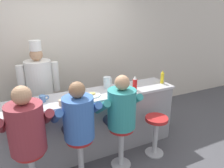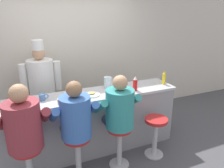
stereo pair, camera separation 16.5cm
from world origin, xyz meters
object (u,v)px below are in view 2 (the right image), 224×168
Objects in this scene: water_pitcher_clear at (108,82)px; cereal_bowl at (25,105)px; breakfast_plate at (91,94)px; coffee_mug_blue at (42,97)px; cook_in_whites_near at (42,85)px; diner_seated_teal at (119,111)px; mustard_bottle_yellow at (164,78)px; diner_seated_maroon at (24,128)px; hot_sauce_bottle_orange at (125,86)px; empty_stool_round at (155,131)px; ketchup_bottle_red at (135,84)px; coffee_mug_tan at (61,101)px; diner_seated_blue at (75,120)px.

water_pitcher_clear reaches higher than cereal_bowl.
coffee_mug_blue is (-0.68, 0.09, 0.03)m from breakfast_plate.
diner_seated_teal is at bearing -55.95° from cook_in_whites_near.
diner_seated_maroon is at bearing -168.97° from mustard_bottle_yellow.
mustard_bottle_yellow is 1.30m from breakfast_plate.
mustard_bottle_yellow reaches higher than hot_sauce_bottle_orange.
ketchup_bottle_red is at bearing 111.45° from empty_stool_round.
ketchup_bottle_red is 0.71m from breakfast_plate.
diner_seated_teal is (1.17, -0.40, -0.14)m from cereal_bowl.
hot_sauce_bottle_orange reaches higher than cereal_bowl.
water_pitcher_clear is 0.10× the size of cook_in_whites_near.
cook_in_whites_near is (-1.91, 0.84, -0.14)m from mustard_bottle_yellow.
empty_stool_round is (-0.44, -0.48, -0.65)m from mustard_bottle_yellow.
coffee_mug_tan is at bearing -157.05° from water_pitcher_clear.
diner_seated_blue is (-0.71, -0.65, -0.20)m from water_pitcher_clear.
ketchup_bottle_red is 0.62m from diner_seated_teal.
diner_seated_blue is 0.61m from diner_seated_teal.
diner_seated_maroon reaches higher than ketchup_bottle_red.
breakfast_plate is 0.49m from coffee_mug_tan.
cereal_bowl reaches higher than breakfast_plate.
diner_seated_teal is at bearing -157.07° from mustard_bottle_yellow.
diner_seated_blue reaches higher than coffee_mug_blue.
coffee_mug_blue is at bearing 177.53° from mustard_bottle_yellow.
water_pitcher_clear is at bearing 80.87° from diner_seated_teal.
water_pitcher_clear is at bearing 42.55° from diner_seated_blue.
breakfast_plate is at bearing 119.26° from diner_seated_teal.
water_pitcher_clear is at bearing 140.27° from ketchup_bottle_red.
coffee_mug_blue is at bearing 121.57° from diner_seated_blue.
breakfast_plate is 0.18× the size of diner_seated_blue.
breakfast_plate is at bearing -53.61° from cook_in_whites_near.
cook_in_whites_near is at bearing 101.34° from diner_seated_blue.
mustard_bottle_yellow is at bearing 0.52° from hot_sauce_bottle_orange.
coffee_mug_blue is at bearing -95.24° from cook_in_whites_near.
cook_in_whites_near is (-0.97, 0.62, -0.12)m from water_pitcher_clear.
coffee_mug_tan is at bearing -176.91° from ketchup_bottle_red.
ketchup_bottle_red is at bearing -6.67° from coffee_mug_blue.
diner_seated_blue is (0.33, -0.53, -0.16)m from coffee_mug_blue.
cook_in_whites_near reaches higher than empty_stool_round.
diner_seated_teal is (-1.05, -0.44, -0.22)m from mustard_bottle_yellow.
hot_sauce_bottle_orange is 1.01× the size of coffee_mug_blue.
water_pitcher_clear is (-0.35, 0.29, -0.02)m from ketchup_bottle_red.
coffee_mug_blue is 0.31m from coffee_mug_tan.
hot_sauce_bottle_orange is 0.83m from empty_stool_round.
water_pitcher_clear is at bearing -32.78° from cook_in_whites_near.
diner_seated_teal is at bearing -140.79° from ketchup_bottle_red.
breakfast_plate is 0.14× the size of cook_in_whites_near.
empty_stool_round is at bearing -56.80° from hot_sauce_bottle_orange.
cook_in_whites_near is at bearing 70.66° from cereal_bowl.
coffee_mug_tan is at bearing 31.45° from diner_seated_maroon.
coffee_mug_blue is 0.76m from cook_in_whites_near.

